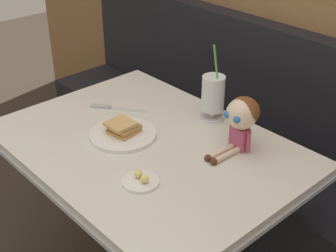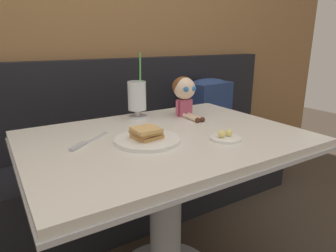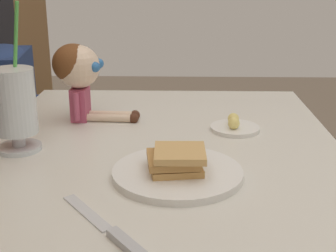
{
  "view_description": "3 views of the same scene",
  "coord_description": "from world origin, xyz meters",
  "px_view_note": "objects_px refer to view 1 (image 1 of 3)",
  "views": [
    {
      "loc": [
        1.15,
        -0.77,
        1.67
      ],
      "look_at": [
        0.06,
        0.22,
        0.82
      ],
      "focal_mm": 51.61,
      "sensor_mm": 36.0,
      "label": 1
    },
    {
      "loc": [
        -0.6,
        -0.8,
        1.11
      ],
      "look_at": [
        0.02,
        0.2,
        0.77
      ],
      "focal_mm": 31.61,
      "sensor_mm": 36.0,
      "label": 2
    },
    {
      "loc": [
        -0.93,
        0.14,
        1.12
      ],
      "look_at": [
        0.09,
        0.17,
        0.78
      ],
      "focal_mm": 50.83,
      "sensor_mm": 36.0,
      "label": 3
    }
  ],
  "objects_px": {
    "toast_plate": "(123,132)",
    "butter_saucer": "(141,180)",
    "butter_knife": "(109,107)",
    "milkshake_glass": "(213,95)",
    "seated_doll": "(241,117)"
  },
  "relations": [
    {
      "from": "milkshake_glass",
      "to": "butter_knife",
      "type": "height_order",
      "value": "milkshake_glass"
    },
    {
      "from": "toast_plate",
      "to": "butter_saucer",
      "type": "distance_m",
      "value": 0.3
    },
    {
      "from": "milkshake_glass",
      "to": "butter_saucer",
      "type": "xyz_separation_m",
      "value": [
        0.14,
        -0.48,
        -0.09
      ]
    },
    {
      "from": "toast_plate",
      "to": "butter_knife",
      "type": "xyz_separation_m",
      "value": [
        -0.22,
        0.09,
        -0.01
      ]
    },
    {
      "from": "butter_knife",
      "to": "milkshake_glass",
      "type": "bearing_deg",
      "value": 36.33
    },
    {
      "from": "butter_knife",
      "to": "seated_doll",
      "type": "height_order",
      "value": "seated_doll"
    },
    {
      "from": "milkshake_glass",
      "to": "butter_saucer",
      "type": "relative_size",
      "value": 2.63
    },
    {
      "from": "milkshake_glass",
      "to": "toast_plate",
      "type": "bearing_deg",
      "value": -110.56
    },
    {
      "from": "butter_saucer",
      "to": "seated_doll",
      "type": "height_order",
      "value": "seated_doll"
    },
    {
      "from": "toast_plate",
      "to": "butter_saucer",
      "type": "xyz_separation_m",
      "value": [
        0.27,
        -0.14,
        -0.01
      ]
    },
    {
      "from": "butter_saucer",
      "to": "milkshake_glass",
      "type": "bearing_deg",
      "value": 106.29
    },
    {
      "from": "toast_plate",
      "to": "butter_saucer",
      "type": "relative_size",
      "value": 2.08
    },
    {
      "from": "toast_plate",
      "to": "milkshake_glass",
      "type": "xyz_separation_m",
      "value": [
        0.13,
        0.35,
        0.09
      ]
    },
    {
      "from": "seated_doll",
      "to": "butter_saucer",
      "type": "bearing_deg",
      "value": -101.07
    },
    {
      "from": "butter_knife",
      "to": "seated_doll",
      "type": "relative_size",
      "value": 0.9
    }
  ]
}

